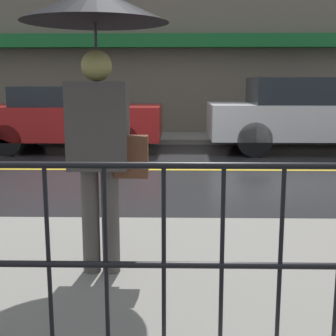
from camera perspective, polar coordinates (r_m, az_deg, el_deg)
name	(u,v)px	position (r m, az deg, el deg)	size (l,w,h in m)	color
ground_plane	(156,170)	(8.20, -1.52, -0.22)	(80.00, 80.00, 0.00)	#262628
sidewalk_near	(128,273)	(3.72, -4.89, -12.66)	(28.00, 2.61, 0.12)	gray
sidewalk_far	(163,138)	(12.39, -0.62, 3.70)	(28.00, 1.81, 0.12)	gray
lane_marking	(156,170)	(8.20, -1.52, -0.19)	(25.20, 0.12, 0.01)	gold
building_storefront	(164,17)	(13.46, -0.51, 17.97)	(28.00, 0.85, 6.64)	#706656
railing_foreground	(105,233)	(2.50, -7.65, -7.80)	(12.00, 0.04, 1.00)	black
pedestrian	(97,52)	(3.35, -8.65, 13.77)	(1.01, 1.01, 2.02)	#4C4742
car_red	(72,117)	(10.68, -11.65, 6.08)	(3.91, 1.87, 1.43)	maroon
car_white	(311,114)	(10.82, 17.04, 6.33)	(4.57, 1.93, 1.61)	silver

